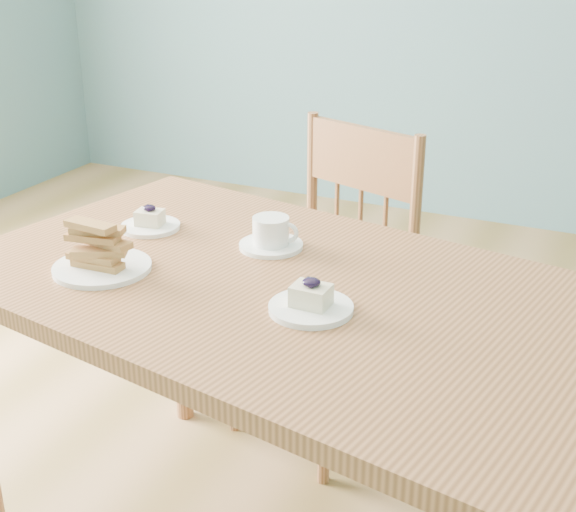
{
  "coord_description": "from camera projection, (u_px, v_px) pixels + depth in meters",
  "views": [
    {
      "loc": [
        0.88,
        -1.62,
        1.5
      ],
      "look_at": [
        0.2,
        -0.18,
        0.83
      ],
      "focal_mm": 50.0,
      "sensor_mm": 36.0,
      "label": 1
    }
  ],
  "objects": [
    {
      "name": "dining_table",
      "position": [
        290.0,
        318.0,
        1.72
      ],
      "size": [
        1.61,
        1.1,
        0.79
      ],
      "rotation": [
        0.0,
        0.0,
        -0.19
      ],
      "color": "#A3673D",
      "rests_on": "ground"
    },
    {
      "name": "dining_chair",
      "position": [
        328.0,
        285.0,
        2.4
      ],
      "size": [
        0.55,
        0.54,
        0.96
      ],
      "rotation": [
        0.0,
        0.0,
        -0.33
      ],
      "color": "#A3673D",
      "rests_on": "ground"
    },
    {
      "name": "cheesecake_plate_near",
      "position": [
        311.0,
        303.0,
        1.57
      ],
      "size": [
        0.17,
        0.17,
        0.07
      ],
      "rotation": [
        0.0,
        0.0,
        -0.01
      ],
      "color": "white",
      "rests_on": "dining_table"
    },
    {
      "name": "cheesecake_plate_far",
      "position": [
        150.0,
        223.0,
        1.98
      ],
      "size": [
        0.15,
        0.15,
        0.06
      ],
      "rotation": [
        0.0,
        0.0,
        0.17
      ],
      "color": "white",
      "rests_on": "dining_table"
    },
    {
      "name": "coffee_cup",
      "position": [
        272.0,
        235.0,
        1.86
      ],
      "size": [
        0.15,
        0.15,
        0.08
      ],
      "rotation": [
        0.0,
        0.0,
        0.12
      ],
      "color": "white",
      "rests_on": "dining_table"
    },
    {
      "name": "biscotti_plate",
      "position": [
        101.0,
        254.0,
        1.74
      ],
      "size": [
        0.22,
        0.22,
        0.11
      ],
      "rotation": [
        0.0,
        0.0,
        0.13
      ],
      "color": "white",
      "rests_on": "dining_table"
    }
  ]
}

